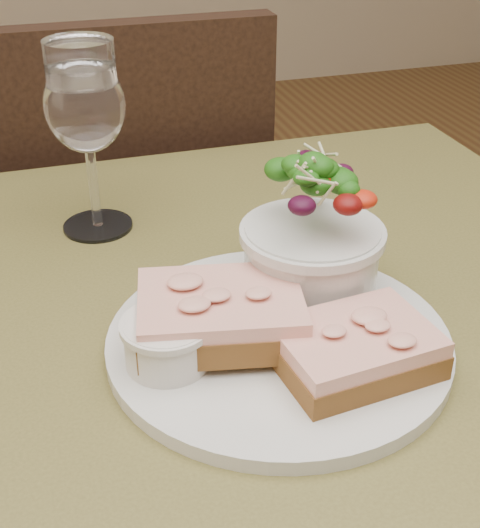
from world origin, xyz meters
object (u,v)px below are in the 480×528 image
object	(u,v)px
chair_far	(125,346)
sandwich_front	(355,349)
ramekin	(167,340)
salad_bowl	(313,230)
dinner_plate	(278,341)
wine_glass	(85,111)
sandwich_back	(221,314)
cafe_table	(238,435)

from	to	relation	value
chair_far	sandwich_front	world-z (taller)	chair_far
ramekin	salad_bowl	world-z (taller)	salad_bowl
dinner_plate	ramekin	xyz separation A→B (m)	(-0.09, -0.01, 0.03)
ramekin	chair_far	bearing A→B (deg)	86.38
salad_bowl	wine_glass	xyz separation A→B (m)	(-0.15, 0.19, 0.05)
ramekin	salad_bowl	bearing A→B (deg)	23.32
chair_far	sandwich_back	size ratio (longest dim) A/B	6.41
sandwich_front	salad_bowl	xyz separation A→B (m)	(0.01, 0.10, 0.04)
sandwich_front	sandwich_back	bearing A→B (deg)	139.02
sandwich_back	dinner_plate	bearing A→B (deg)	3.06
dinner_plate	salad_bowl	size ratio (longest dim) A/B	2.10
sandwich_front	ramekin	size ratio (longest dim) A/B	1.91
cafe_table	sandwich_front	world-z (taller)	sandwich_front
chair_far	sandwich_front	xyz separation A→B (m)	(0.09, -0.70, 0.48)
ramekin	wine_glass	distance (m)	0.27
chair_far	salad_bowl	distance (m)	0.80
dinner_plate	sandwich_back	size ratio (longest dim) A/B	1.90
sandwich_front	chair_far	bearing A→B (deg)	91.00
cafe_table	sandwich_back	bearing A→B (deg)	-145.60
sandwich_back	sandwich_front	bearing A→B (deg)	-23.39
cafe_table	wine_glass	bearing A→B (deg)	109.27
sandwich_front	ramekin	distance (m)	0.14
sandwich_back	ramekin	xyz separation A→B (m)	(-0.04, -0.01, -0.00)
sandwich_back	ramekin	distance (m)	0.05
chair_far	wine_glass	world-z (taller)	wine_glass
cafe_table	dinner_plate	xyz separation A→B (m)	(0.03, -0.02, 0.11)
sandwich_back	ramekin	bearing A→B (deg)	-150.88
cafe_table	ramekin	world-z (taller)	ramekin
salad_bowl	chair_far	bearing A→B (deg)	98.86
chair_far	ramekin	xyz separation A→B (m)	(-0.04, -0.66, 0.49)
sandwich_front	cafe_table	bearing A→B (deg)	127.60
sandwich_back	ramekin	world-z (taller)	sandwich_back
salad_bowl	wine_glass	world-z (taller)	wine_glass
sandwich_front	sandwich_back	world-z (taller)	sandwich_back
cafe_table	chair_far	size ratio (longest dim) A/B	0.89
cafe_table	ramekin	xyz separation A→B (m)	(-0.06, -0.03, 0.13)
chair_far	sandwich_back	world-z (taller)	chair_far
sandwich_back	ramekin	size ratio (longest dim) A/B	2.25
sandwich_front	ramekin	xyz separation A→B (m)	(-0.13, 0.04, 0.00)
cafe_table	salad_bowl	world-z (taller)	salad_bowl
sandwich_front	salad_bowl	world-z (taller)	salad_bowl
cafe_table	ramekin	distance (m)	0.15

